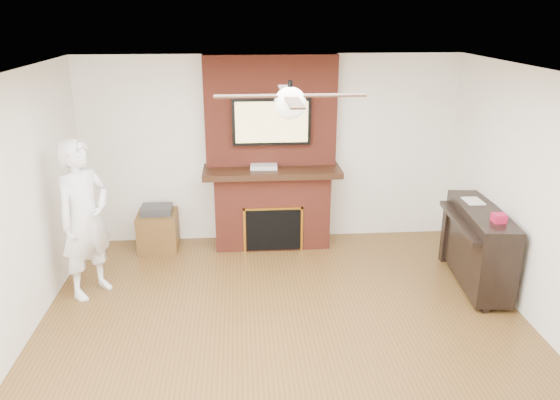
{
  "coord_description": "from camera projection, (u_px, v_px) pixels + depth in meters",
  "views": [
    {
      "loc": [
        -0.41,
        -4.34,
        3.03
      ],
      "look_at": [
        -0.01,
        0.9,
        1.19
      ],
      "focal_mm": 35.0,
      "sensor_mm": 36.0,
      "label": 1
    }
  ],
  "objects": [
    {
      "name": "room_shell",
      "position": [
        289.0,
        227.0,
        4.7
      ],
      "size": [
        5.36,
        5.86,
        2.86
      ],
      "color": "brown",
      "rests_on": "ground"
    },
    {
      "name": "fireplace",
      "position": [
        272.0,
        172.0,
        7.19
      ],
      "size": [
        1.78,
        0.64,
        2.5
      ],
      "color": "maroon",
      "rests_on": "ground"
    },
    {
      "name": "tv",
      "position": [
        271.0,
        122.0,
        6.92
      ],
      "size": [
        1.0,
        0.08,
        0.6
      ],
      "color": "black",
      "rests_on": "fireplace"
    },
    {
      "name": "ceiling_fan",
      "position": [
        290.0,
        102.0,
        4.35
      ],
      "size": [
        1.21,
        1.21,
        0.31
      ],
      "color": "black",
      "rests_on": "room_shell"
    },
    {
      "name": "person",
      "position": [
        85.0,
        219.0,
        5.89
      ],
      "size": [
        0.74,
        0.78,
        1.77
      ],
      "primitive_type": "imported",
      "rotation": [
        0.0,
        0.0,
        0.93
      ],
      "color": "white",
      "rests_on": "ground"
    },
    {
      "name": "side_table",
      "position": [
        158.0,
        229.0,
        7.25
      ],
      "size": [
        0.52,
        0.52,
        0.59
      ],
      "rotation": [
        0.0,
        0.0,
        0.02
      ],
      "color": "#583A19",
      "rests_on": "ground"
    },
    {
      "name": "piano",
      "position": [
        478.0,
        245.0,
        6.23
      ],
      "size": [
        0.65,
        1.43,
        1.0
      ],
      "rotation": [
        0.0,
        0.0,
        -0.1
      ],
      "color": "black",
      "rests_on": "ground"
    },
    {
      "name": "cable_box",
      "position": [
        264.0,
        167.0,
        7.05
      ],
      "size": [
        0.36,
        0.22,
        0.05
      ],
      "primitive_type": "cube",
      "rotation": [
        0.0,
        0.0,
        -0.06
      ],
      "color": "silver",
      "rests_on": "fireplace"
    },
    {
      "name": "candle_orange",
      "position": [
        264.0,
        245.0,
        7.28
      ],
      "size": [
        0.07,
        0.07,
        0.11
      ],
      "primitive_type": "cylinder",
      "color": "red",
      "rests_on": "ground"
    },
    {
      "name": "candle_green",
      "position": [
        268.0,
        246.0,
        7.28
      ],
      "size": [
        0.07,
        0.07,
        0.08
      ],
      "primitive_type": "cylinder",
      "color": "#3C8D38",
      "rests_on": "ground"
    },
    {
      "name": "candle_cream",
      "position": [
        276.0,
        244.0,
        7.32
      ],
      "size": [
        0.08,
        0.08,
        0.1
      ],
      "primitive_type": "cylinder",
      "color": "#F1E7BF",
      "rests_on": "ground"
    },
    {
      "name": "candle_blue",
      "position": [
        286.0,
        245.0,
        7.33
      ],
      "size": [
        0.06,
        0.06,
        0.07
      ],
      "primitive_type": "cylinder",
      "color": "#2F658F",
      "rests_on": "ground"
    }
  ]
}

